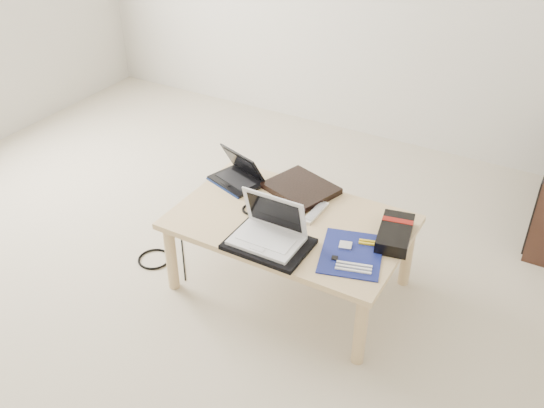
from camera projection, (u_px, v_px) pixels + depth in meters
The scene contains 13 objects.
ground at pixel (170, 272), 3.17m from camera, with size 4.00×4.00×0.00m, color beige.
coffee_table at pixel (290, 228), 2.89m from camera, with size 1.10×0.70×0.40m.
book at pixel (301, 188), 3.07m from camera, with size 0.39×0.36×0.03m.
netbook at pixel (238, 175), 3.14m from camera, with size 0.31×0.27×0.18m.
tablet at pixel (280, 214), 2.89m from camera, with size 0.26×0.22×0.01m.
remote at pixel (316, 213), 2.90m from camera, with size 0.05×0.20×0.02m.
neoprene_sleeve at pixel (269, 244), 2.69m from camera, with size 0.36×0.26×0.02m, color black.
white_laptop at pixel (269, 231), 2.68m from camera, with size 0.30×0.22×0.21m.
motherboard at pixel (352, 254), 2.64m from camera, with size 0.34×0.39×0.02m.
gpu_box at pixel (395, 233), 2.73m from camera, with size 0.19×0.30×0.06m.
cable_coil at pixel (252, 209), 2.93m from camera, with size 0.10×0.10×0.01m, color black.
floor_cable_coil at pixel (154, 259), 3.25m from camera, with size 0.18×0.18×0.01m, color black.
floor_cable_trail at pixel (183, 259), 3.25m from camera, with size 0.01×0.01×0.36m, color black.
Camera 1 is at (1.67, -1.87, 2.04)m, focal length 40.00 mm.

